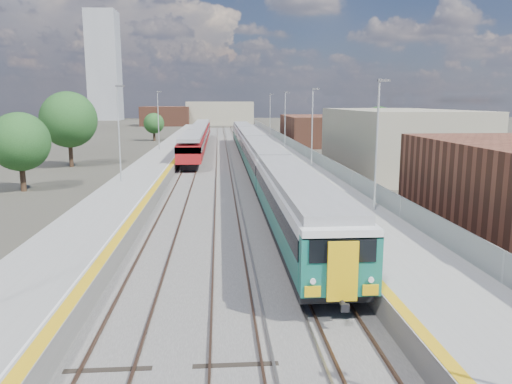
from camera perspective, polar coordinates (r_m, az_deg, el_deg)
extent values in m
plane|color=#47443A|center=(56.41, -1.78, 2.95)|extent=(320.00, 320.00, 0.00)
cube|color=#565451|center=(58.83, -4.08, 3.27)|extent=(10.50, 155.00, 0.06)
cube|color=#4C3323|center=(61.39, -1.26, 3.66)|extent=(0.07, 160.00, 0.14)
cube|color=#4C3323|center=(61.48, 0.09, 3.67)|extent=(0.07, 160.00, 0.14)
cube|color=#4C3323|center=(61.31, -4.53, 3.62)|extent=(0.07, 160.00, 0.14)
cube|color=#4C3323|center=(61.32, -3.18, 3.64)|extent=(0.07, 160.00, 0.14)
cube|color=#4C3323|center=(61.43, -7.80, 3.57)|extent=(0.07, 160.00, 0.14)
cube|color=#4C3323|center=(61.35, -6.46, 3.59)|extent=(0.07, 160.00, 0.14)
cube|color=gray|center=(61.37, -1.56, 3.65)|extent=(0.08, 160.00, 0.10)
cube|color=gray|center=(61.32, -2.87, 3.63)|extent=(0.08, 160.00, 0.10)
cube|color=slate|center=(59.27, 3.20, 3.79)|extent=(4.70, 155.00, 1.00)
cube|color=gray|center=(59.22, 3.20, 4.27)|extent=(4.70, 155.00, 0.03)
cube|color=gold|center=(58.98, 1.18, 4.28)|extent=(0.40, 155.00, 0.01)
cube|color=gray|center=(59.48, 5.32, 4.85)|extent=(0.06, 155.00, 1.20)
cylinder|color=#9EA0A3|center=(29.40, 13.62, 5.15)|extent=(0.12, 0.12, 7.50)
cube|color=#4C4C4F|center=(29.39, 14.41, 12.24)|extent=(0.70, 0.18, 0.14)
cylinder|color=#9EA0A3|center=(48.78, 6.43, 7.35)|extent=(0.12, 0.12, 7.50)
cube|color=#4C4C4F|center=(48.78, 6.82, 11.63)|extent=(0.70, 0.18, 0.14)
cylinder|color=#9EA0A3|center=(68.52, 3.34, 8.26)|extent=(0.12, 0.12, 7.50)
cube|color=#4C4C4F|center=(68.52, 3.58, 11.31)|extent=(0.70, 0.18, 0.14)
cylinder|color=#9EA0A3|center=(88.38, 1.62, 8.75)|extent=(0.12, 0.12, 7.50)
cube|color=#4C4C4F|center=(88.37, 1.80, 11.12)|extent=(0.70, 0.18, 0.14)
cube|color=slate|center=(59.16, -10.70, 3.61)|extent=(4.30, 155.00, 1.00)
cube|color=gray|center=(59.10, -10.72, 4.09)|extent=(4.30, 155.00, 0.03)
cube|color=gold|center=(58.91, -8.88, 4.15)|extent=(0.45, 155.00, 0.01)
cube|color=silver|center=(58.94, -9.22, 4.15)|extent=(0.08, 155.00, 0.01)
cylinder|color=#9EA0A3|center=(40.72, -15.40, 6.45)|extent=(0.12, 0.12, 7.50)
cube|color=#4C4C4F|center=(40.61, -15.29, 11.61)|extent=(0.70, 0.18, 0.14)
cylinder|color=#9EA0A3|center=(66.39, -11.10, 8.02)|extent=(0.12, 0.12, 7.50)
cube|color=#4C4C4F|center=(66.32, -11.00, 11.17)|extent=(0.70, 0.18, 0.14)
cube|color=gray|center=(54.26, 15.66, 5.67)|extent=(11.00, 22.00, 6.40)
cube|color=brown|center=(85.42, 6.19, 7.05)|extent=(8.00, 18.00, 4.80)
cube|color=gray|center=(155.93, -4.14, 8.97)|extent=(20.00, 14.00, 7.00)
cube|color=brown|center=(151.76, -10.25, 8.53)|extent=(14.00, 12.00, 5.60)
cube|color=gray|center=(200.87, -16.96, 13.59)|extent=(11.00, 11.00, 40.00)
cube|color=black|center=(25.89, 4.54, -4.12)|extent=(2.58, 18.47, 0.44)
cube|color=#125F44|center=(25.71, 4.56, -2.49)|extent=(2.67, 18.47, 1.08)
cube|color=black|center=(25.53, 4.59, -0.62)|extent=(2.73, 18.47, 0.74)
cube|color=silver|center=(25.43, 4.61, 0.68)|extent=(2.67, 18.47, 0.45)
cube|color=gray|center=(25.36, 4.62, 1.56)|extent=(2.37, 18.47, 0.38)
cube|color=black|center=(44.38, 0.83, 2.01)|extent=(2.58, 18.47, 0.44)
cube|color=#125F44|center=(44.28, 0.83, 2.98)|extent=(2.67, 18.47, 1.08)
cube|color=black|center=(44.18, 0.83, 4.07)|extent=(2.73, 18.47, 0.74)
cube|color=silver|center=(44.11, 0.84, 4.83)|extent=(2.67, 18.47, 0.45)
cube|color=gray|center=(44.08, 0.84, 5.35)|extent=(2.37, 18.47, 0.38)
cube|color=black|center=(63.16, -0.69, 4.51)|extent=(2.58, 18.47, 0.44)
cube|color=#125F44|center=(63.09, -0.69, 5.20)|extent=(2.67, 18.47, 1.08)
cube|color=black|center=(63.02, -0.69, 5.97)|extent=(2.73, 18.47, 0.74)
cube|color=silver|center=(62.97, -0.69, 6.50)|extent=(2.67, 18.47, 0.45)
cube|color=gray|center=(62.95, -0.70, 6.87)|extent=(2.37, 18.47, 0.38)
cube|color=black|center=(82.03, -1.52, 5.87)|extent=(2.58, 18.47, 0.44)
cube|color=#125F44|center=(81.97, -1.52, 6.40)|extent=(2.67, 18.47, 1.08)
cube|color=black|center=(81.92, -1.52, 6.99)|extent=(2.73, 18.47, 0.74)
cube|color=silver|center=(81.89, -1.52, 7.40)|extent=(2.67, 18.47, 0.45)
cube|color=gray|center=(81.87, -1.52, 7.68)|extent=(2.37, 18.47, 0.38)
cube|color=#125F44|center=(16.63, 9.59, -8.24)|extent=(2.65, 0.57, 1.99)
cube|color=black|center=(16.19, 9.89, -6.66)|extent=(2.18, 0.06, 0.76)
cube|color=gold|center=(16.34, 9.87, -8.94)|extent=(0.99, 0.09, 1.99)
cube|color=black|center=(59.45, -7.23, 3.68)|extent=(1.78, 15.14, 0.62)
cube|color=maroon|center=(59.29, -7.26, 5.10)|extent=(2.63, 17.81, 1.88)
cube|color=black|center=(59.25, -7.27, 5.55)|extent=(2.68, 17.81, 0.66)
cube|color=gray|center=(59.18, -7.29, 6.46)|extent=(2.34, 17.81, 0.38)
cube|color=black|center=(77.65, -6.55, 5.26)|extent=(1.78, 15.14, 0.62)
cube|color=maroon|center=(77.53, -6.57, 6.35)|extent=(2.63, 17.81, 1.88)
cube|color=black|center=(77.50, -6.58, 6.69)|extent=(2.68, 17.81, 0.66)
cube|color=gray|center=(77.45, -6.59, 7.39)|extent=(2.34, 17.81, 0.38)
cube|color=black|center=(95.89, -6.12, 6.23)|extent=(1.78, 15.14, 0.62)
cube|color=maroon|center=(95.80, -6.14, 7.12)|extent=(2.63, 17.81, 1.88)
cube|color=black|center=(95.77, -6.15, 7.40)|extent=(2.68, 17.81, 0.66)
cube|color=gray|center=(95.73, -6.16, 7.96)|extent=(2.34, 17.81, 0.38)
cylinder|color=#382619|center=(44.86, -25.09, 1.49)|extent=(0.44, 0.44, 2.25)
sphere|color=#1C4119|center=(44.55, -25.38, 5.21)|extent=(4.74, 4.74, 4.74)
cylinder|color=#382619|center=(59.34, -20.40, 4.09)|extent=(0.44, 0.44, 2.91)
sphere|color=#1C4119|center=(59.08, -20.63, 7.75)|extent=(6.15, 6.15, 6.15)
cylinder|color=#382619|center=(94.37, -11.54, 6.29)|extent=(0.44, 0.44, 1.78)
sphere|color=#1C4119|center=(94.24, -11.59, 7.70)|extent=(3.76, 3.76, 3.76)
cylinder|color=#382619|center=(78.64, 13.77, 5.60)|extent=(0.44, 0.44, 2.26)
sphere|color=#1C4119|center=(78.47, 13.86, 7.75)|extent=(4.78, 4.78, 4.78)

